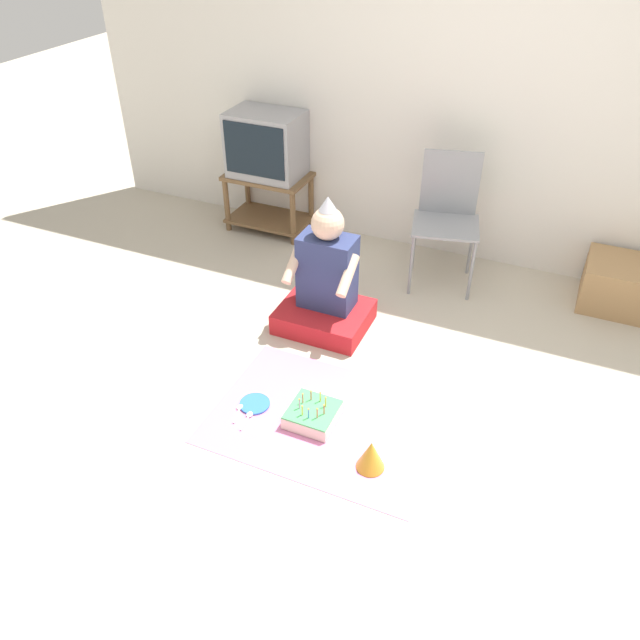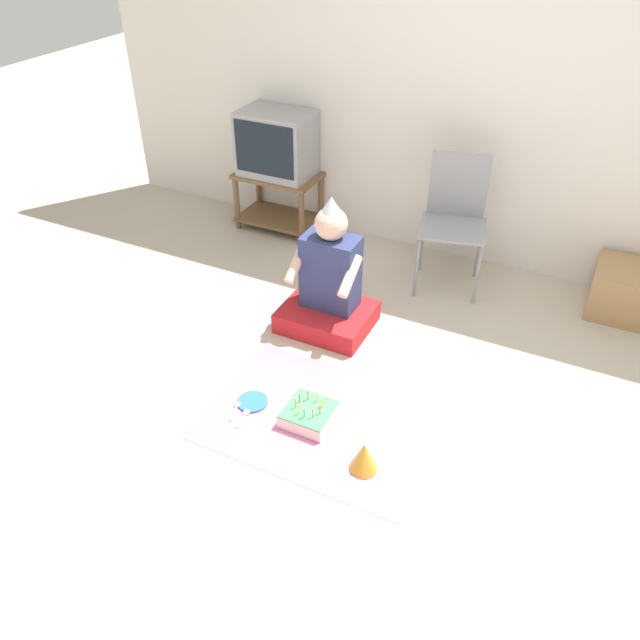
% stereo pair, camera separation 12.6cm
% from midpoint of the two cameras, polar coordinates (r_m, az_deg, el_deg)
% --- Properties ---
extents(ground_plane, '(16.00, 16.00, 0.00)m').
position_cam_midpoint_polar(ground_plane, '(3.46, 5.85, -9.07)').
color(ground_plane, '#BCB29E').
extents(wall_back, '(6.40, 0.06, 2.55)m').
position_cam_midpoint_polar(wall_back, '(4.53, 15.48, 19.87)').
color(wall_back, silver).
rests_on(wall_back, ground_plane).
extents(tv_stand, '(0.66, 0.41, 0.47)m').
position_cam_midpoint_polar(tv_stand, '(5.18, -5.41, 11.14)').
color(tv_stand, brown).
rests_on(tv_stand, ground_plane).
extents(tv, '(0.56, 0.39, 0.50)m').
position_cam_midpoint_polar(tv, '(5.01, -5.69, 15.70)').
color(tv, '#99999E').
rests_on(tv, tv_stand).
extents(folding_chair, '(0.53, 0.49, 0.92)m').
position_cam_midpoint_polar(folding_chair, '(4.42, 10.75, 9.82)').
color(folding_chair, gray).
rests_on(folding_chair, ground_plane).
extents(cardboard_box_stack, '(0.50, 0.45, 0.32)m').
position_cam_midpoint_polar(cardboard_box_stack, '(4.66, 25.20, 2.91)').
color(cardboard_box_stack, '#A87F51').
rests_on(cardboard_box_stack, ground_plane).
extents(person_seated, '(0.57, 0.47, 0.90)m').
position_cam_midpoint_polar(person_seated, '(3.96, -0.39, 3.06)').
color(person_seated, red).
rests_on(person_seated, ground_plane).
extents(party_cloth, '(1.22, 0.90, 0.01)m').
position_cam_midpoint_polar(party_cloth, '(3.44, -0.55, -9.13)').
color(party_cloth, pink).
rests_on(party_cloth, ground_plane).
extents(birthday_cake, '(0.26, 0.26, 0.15)m').
position_cam_midpoint_polar(birthday_cake, '(3.41, -1.74, -8.62)').
color(birthday_cake, '#F4E0C6').
rests_on(birthday_cake, party_cloth).
extents(party_hat_blue, '(0.15, 0.15, 0.17)m').
position_cam_midpoint_polar(party_hat_blue, '(3.16, 3.51, -12.22)').
color(party_hat_blue, gold).
rests_on(party_hat_blue, party_cloth).
extents(paper_plate, '(0.17, 0.17, 0.01)m').
position_cam_midpoint_polar(paper_plate, '(3.55, -7.01, -7.61)').
color(paper_plate, blue).
rests_on(paper_plate, party_cloth).
extents(plastic_spoon_near, '(0.05, 0.14, 0.01)m').
position_cam_midpoint_polar(plastic_spoon_near, '(3.52, -8.42, -8.07)').
color(plastic_spoon_near, white).
rests_on(plastic_spoon_near, party_cloth).
extents(plastic_spoon_far, '(0.04, 0.15, 0.01)m').
position_cam_midpoint_polar(plastic_spoon_far, '(3.48, -7.60, -8.74)').
color(plastic_spoon_far, white).
rests_on(plastic_spoon_far, party_cloth).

